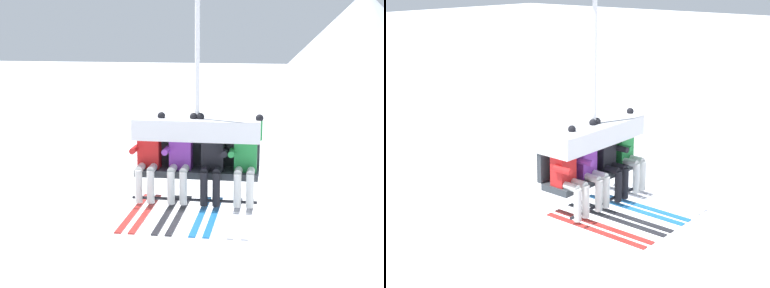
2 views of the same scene
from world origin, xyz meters
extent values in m
cone|color=silver|center=(8.69, 50.27, 5.30)|extent=(21.44, 21.44, 10.59)
cube|color=#33383D|center=(-0.16, -0.80, 5.52)|extent=(1.80, 0.48, 0.10)
cube|color=#33383D|center=(-0.16, -0.52, 5.79)|extent=(1.80, 0.08, 0.45)
cube|color=silver|center=(-0.16, -0.74, 6.17)|extent=(1.84, 0.68, 0.30)
cylinder|color=black|center=(-0.16, -1.12, 5.19)|extent=(1.80, 0.04, 0.04)
cylinder|color=silver|center=(-0.16, -0.80, 7.28)|extent=(0.07, 0.07, 1.91)
cube|color=red|center=(-0.87, -0.82, 5.83)|extent=(0.32, 0.22, 0.52)
sphere|color=#284C93|center=(-0.87, -0.82, 6.19)|extent=(0.22, 0.22, 0.22)
ellipsoid|color=black|center=(-0.87, -0.92, 6.19)|extent=(0.17, 0.04, 0.08)
cylinder|color=silver|center=(-0.95, -0.99, 5.61)|extent=(0.11, 0.34, 0.11)
cylinder|color=silver|center=(-0.78, -0.99, 5.61)|extent=(0.11, 0.34, 0.11)
cylinder|color=silver|center=(-0.95, -1.16, 5.37)|extent=(0.11, 0.11, 0.48)
cylinder|color=silver|center=(-0.78, -1.16, 5.37)|extent=(0.11, 0.11, 0.48)
cube|color=#B22823|center=(-0.95, -1.46, 5.08)|extent=(0.09, 1.70, 0.02)
cube|color=#B22823|center=(-0.78, -1.46, 5.08)|extent=(0.09, 1.70, 0.02)
cylinder|color=red|center=(-1.05, -0.97, 5.87)|extent=(0.09, 0.30, 0.09)
cylinder|color=red|center=(-0.68, -0.82, 6.18)|extent=(0.09, 0.09, 0.30)
sphere|color=black|center=(-0.68, -0.82, 6.35)|extent=(0.11, 0.11, 0.11)
cube|color=purple|center=(-0.39, -0.82, 5.83)|extent=(0.32, 0.22, 0.52)
sphere|color=black|center=(-0.39, -0.82, 6.19)|extent=(0.22, 0.22, 0.22)
ellipsoid|color=black|center=(-0.39, -0.92, 6.19)|extent=(0.17, 0.04, 0.08)
cylinder|color=silver|center=(-0.48, -0.99, 5.61)|extent=(0.11, 0.34, 0.11)
cylinder|color=silver|center=(-0.30, -0.99, 5.61)|extent=(0.11, 0.34, 0.11)
cylinder|color=silver|center=(-0.48, -1.16, 5.37)|extent=(0.11, 0.11, 0.48)
cylinder|color=silver|center=(-0.30, -1.16, 5.37)|extent=(0.11, 0.11, 0.48)
cube|color=#232328|center=(-0.48, -1.46, 5.08)|extent=(0.09, 1.70, 0.02)
cube|color=#232328|center=(-0.30, -1.46, 5.08)|extent=(0.09, 1.70, 0.02)
cylinder|color=purple|center=(-0.58, -0.97, 5.87)|extent=(0.09, 0.30, 0.09)
cylinder|color=purple|center=(-0.21, -0.82, 6.18)|extent=(0.09, 0.09, 0.30)
sphere|color=black|center=(-0.21, -0.82, 6.35)|extent=(0.11, 0.11, 0.11)
cube|color=black|center=(0.08, -0.82, 5.83)|extent=(0.32, 0.22, 0.52)
sphere|color=maroon|center=(0.08, -0.82, 6.19)|extent=(0.22, 0.22, 0.22)
ellipsoid|color=black|center=(0.08, -0.92, 6.19)|extent=(0.17, 0.04, 0.08)
cylinder|color=black|center=(-0.01, -0.99, 5.61)|extent=(0.11, 0.34, 0.11)
cylinder|color=black|center=(0.17, -0.99, 5.61)|extent=(0.11, 0.34, 0.11)
cylinder|color=black|center=(-0.01, -1.16, 5.37)|extent=(0.11, 0.11, 0.48)
cylinder|color=black|center=(0.17, -1.16, 5.37)|extent=(0.11, 0.11, 0.48)
cube|color=#1E6BB2|center=(-0.01, -1.46, 5.08)|extent=(0.09, 1.70, 0.02)
cube|color=#1E6BB2|center=(0.17, -1.46, 5.08)|extent=(0.09, 1.70, 0.02)
cylinder|color=black|center=(-0.11, -0.82, 6.18)|extent=(0.09, 0.09, 0.30)
sphere|color=black|center=(-0.11, -0.82, 6.35)|extent=(0.11, 0.11, 0.11)
cylinder|color=black|center=(0.27, -0.97, 5.87)|extent=(0.09, 0.30, 0.09)
cube|color=#23843D|center=(0.55, -0.82, 5.83)|extent=(0.32, 0.22, 0.52)
sphere|color=black|center=(0.55, -0.82, 6.19)|extent=(0.22, 0.22, 0.22)
ellipsoid|color=black|center=(0.55, -0.92, 6.19)|extent=(0.17, 0.04, 0.08)
cylinder|color=silver|center=(0.47, -0.99, 5.61)|extent=(0.11, 0.34, 0.11)
cylinder|color=silver|center=(0.64, -0.99, 5.61)|extent=(0.11, 0.34, 0.11)
cylinder|color=silver|center=(0.47, -1.16, 5.37)|extent=(0.11, 0.11, 0.48)
cylinder|color=silver|center=(0.64, -1.16, 5.37)|extent=(0.11, 0.11, 0.48)
cube|color=#B2B2BC|center=(0.47, -1.46, 5.08)|extent=(0.09, 1.70, 0.02)
cube|color=#B2B2BC|center=(0.64, -1.46, 5.08)|extent=(0.09, 1.70, 0.02)
cylinder|color=#23843D|center=(0.37, -0.97, 5.87)|extent=(0.09, 0.30, 0.09)
cylinder|color=#23843D|center=(0.74, -0.82, 6.18)|extent=(0.09, 0.09, 0.30)
sphere|color=black|center=(0.74, -0.82, 6.35)|extent=(0.11, 0.11, 0.11)
camera|label=1|loc=(1.04, -9.09, 7.70)|focal=55.00mm
camera|label=2|loc=(-6.74, -6.07, 8.55)|focal=55.00mm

